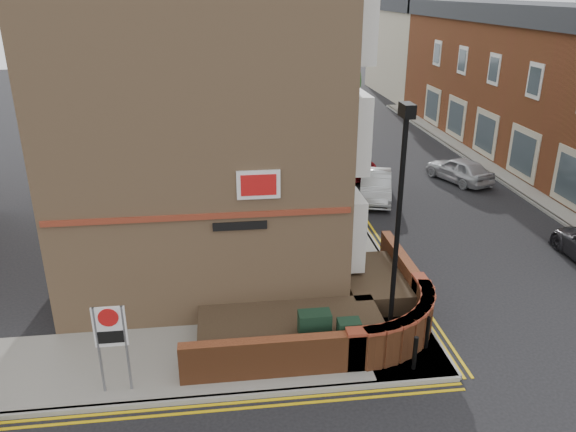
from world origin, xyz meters
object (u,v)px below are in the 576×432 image
at_px(silver_car_near, 375,186).
at_px(lamppost, 397,235).
at_px(utility_cabinet_large, 314,333).
at_px(zone_sign, 111,334).

bearing_deg(silver_car_near, lamppost, -88.70).
relative_size(lamppost, utility_cabinet_large, 5.25).
height_order(utility_cabinet_large, zone_sign, zone_sign).
distance_m(lamppost, silver_car_near, 11.85).
xyz_separation_m(zone_sign, silver_car_near, (9.33, 11.91, -1.02)).
bearing_deg(lamppost, zone_sign, -173.93).
xyz_separation_m(utility_cabinet_large, silver_car_near, (4.63, 11.11, -0.10)).
bearing_deg(silver_car_near, utility_cabinet_large, -97.64).
bearing_deg(lamppost, silver_car_near, 76.32).
bearing_deg(utility_cabinet_large, silver_car_near, 67.38).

